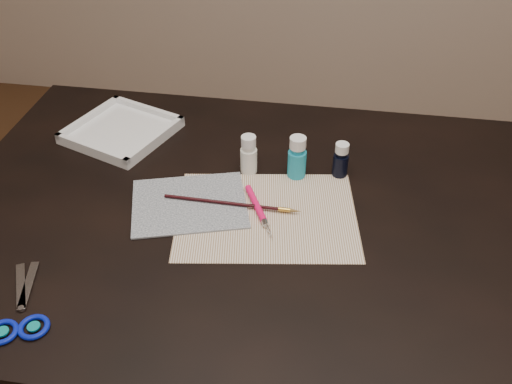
# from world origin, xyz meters

# --- Properties ---
(table) EXTENTS (1.30, 0.90, 0.75)m
(table) POSITION_xyz_m (0.00, 0.00, 0.38)
(table) COLOR black
(table) RESTS_ON ground
(paper) EXTENTS (0.40, 0.33, 0.00)m
(paper) POSITION_xyz_m (0.02, -0.01, 0.75)
(paper) COLOR silver
(paper) RESTS_ON table
(canvas) EXTENTS (0.28, 0.25, 0.00)m
(canvas) POSITION_xyz_m (-0.14, -0.00, 0.75)
(canvas) COLOR black
(canvas) RESTS_ON paper
(paint_bottle_white) EXTENTS (0.05, 0.05, 0.09)m
(paint_bottle_white) POSITION_xyz_m (-0.04, 0.14, 0.80)
(paint_bottle_white) COLOR white
(paint_bottle_white) RESTS_ON table
(paint_bottle_cyan) EXTENTS (0.04, 0.04, 0.10)m
(paint_bottle_cyan) POSITION_xyz_m (0.07, 0.14, 0.80)
(paint_bottle_cyan) COLOR #1C99B9
(paint_bottle_cyan) RESTS_ON table
(paint_bottle_navy) EXTENTS (0.04, 0.04, 0.08)m
(paint_bottle_navy) POSITION_xyz_m (0.16, 0.15, 0.79)
(paint_bottle_navy) COLOR black
(paint_bottle_navy) RESTS_ON table
(paintbrush) EXTENTS (0.29, 0.01, 0.01)m
(paintbrush) POSITION_xyz_m (-0.05, 0.01, 0.76)
(paintbrush) COLOR black
(paintbrush) RESTS_ON canvas
(craft_knife) EXTENTS (0.09, 0.16, 0.01)m
(craft_knife) POSITION_xyz_m (0.01, -0.01, 0.76)
(craft_knife) COLOR #FB0E5C
(craft_knife) RESTS_ON paper
(scissors) EXTENTS (0.18, 0.23, 0.01)m
(scissors) POSITION_xyz_m (-0.36, -0.31, 0.76)
(scissors) COLOR silver
(scissors) RESTS_ON table
(palette_tray) EXTENTS (0.28, 0.28, 0.03)m
(palette_tray) POSITION_xyz_m (-0.37, 0.23, 0.76)
(palette_tray) COLOR white
(palette_tray) RESTS_ON table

